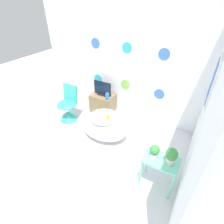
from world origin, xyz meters
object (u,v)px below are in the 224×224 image
Objects in this scene: potted_plant_right at (171,156)px; vase at (107,97)px; tv at (102,89)px; bathtub at (104,126)px; potted_plant_left at (155,151)px; chair at (68,109)px.

vase is at bearing 144.97° from potted_plant_right.
tv is 1.79× the size of potted_plant_right.
bathtub is 2.19× the size of tv.
potted_plant_left is (1.46, -1.18, 0.13)m from vase.
tv is 0.26m from vase.
chair reaches higher than vase.
chair is 4.70× the size of vase.
chair is 3.89× the size of potted_plant_left.
potted_plant_right is (2.40, -0.65, 0.43)m from chair.
tv is at bearing 147.96° from vase.
potted_plant_right is (0.22, 0.01, 0.02)m from potted_plant_left.
potted_plant_left is at bearing -39.12° from vase.
vase is 1.88m from potted_plant_left.
potted_plant_left reaches higher than bathtub.
vase is (-0.29, 0.63, 0.28)m from bathtub.
chair is at bearing 164.96° from potted_plant_right.
tv reaches higher than vase.
vase is 0.69× the size of potted_plant_right.
potted_plant_left is 0.22m from potted_plant_right.
chair is 0.91m from tv.
bathtub is at bearing 154.43° from potted_plant_left.
bathtub is at bearing -64.91° from vase.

